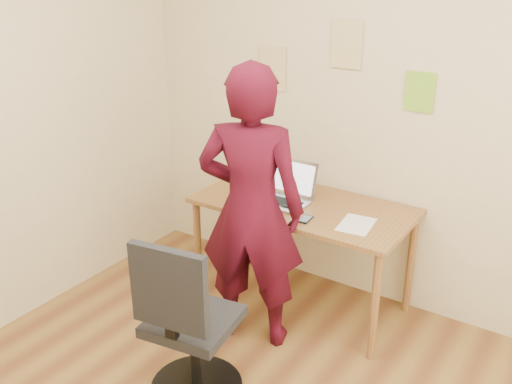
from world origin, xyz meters
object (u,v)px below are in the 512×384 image
Objects in this scene: desk at (303,216)px; laptop at (285,193)px; person at (251,210)px; office_chair at (188,333)px; phone at (306,219)px.

desk is 4.01× the size of laptop.
laptop is (-0.12, -0.02, 0.14)m from desk.
person is at bearing -98.45° from desk.
laptop is at bearing -102.88° from person.
person reaches higher than laptop.
person is at bearing 84.57° from office_chair.
laptop is 0.48m from person.
office_chair is 0.56× the size of person.
phone is at bearing -35.61° from laptop.
phone is at bearing -57.60° from desk.
laptop reaches higher than phone.
office_chair is (0.09, -1.12, -0.38)m from laptop.
desk is 1.44× the size of office_chair.
person reaches higher than office_chair.
person is (-0.04, 0.65, 0.45)m from office_chair.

